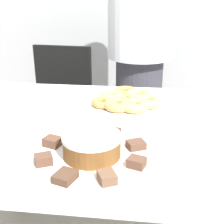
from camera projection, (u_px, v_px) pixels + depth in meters
name	position (u px, v px, depth m)	size (l,w,h in m)	color
table	(115.00, 148.00, 1.19)	(1.40, 0.94, 0.77)	silver
person_standing	(140.00, 50.00, 1.90)	(0.39, 0.39, 1.67)	#383842
office_chair_left	(58.00, 119.00, 2.10)	(0.47, 0.47, 0.88)	black
plate_cake	(92.00, 157.00, 0.92)	(0.39, 0.39, 0.01)	white
plate_donuts	(126.00, 105.00, 1.33)	(0.38, 0.38, 0.01)	white
frosted_cake	(92.00, 145.00, 0.91)	(0.17, 0.17, 0.07)	brown
lamington_0	(53.00, 142.00, 0.97)	(0.06, 0.06, 0.03)	brown
lamington_1	(44.00, 159.00, 0.87)	(0.06, 0.06, 0.03)	brown
lamington_2	(65.00, 177.00, 0.80)	(0.07, 0.07, 0.02)	#513828
lamington_3	(107.00, 177.00, 0.79)	(0.06, 0.06, 0.03)	brown
lamington_4	(137.00, 162.00, 0.86)	(0.06, 0.05, 0.03)	brown
lamington_5	(136.00, 145.00, 0.96)	(0.07, 0.06, 0.02)	brown
lamington_6	(113.00, 133.00, 1.03)	(0.06, 0.07, 0.02)	#513828
lamington_7	(80.00, 132.00, 1.04)	(0.06, 0.07, 0.03)	brown
donut_0	(126.00, 100.00, 1.32)	(0.10, 0.10, 0.03)	#C68447
donut_1	(148.00, 102.00, 1.29)	(0.12, 0.12, 0.04)	#E5AD66
donut_2	(139.00, 96.00, 1.36)	(0.12, 0.12, 0.04)	#E5AD66
donut_3	(126.00, 92.00, 1.42)	(0.11, 0.11, 0.03)	#C68447
donut_4	(111.00, 96.00, 1.36)	(0.11, 0.11, 0.04)	#E5AD66
donut_5	(105.00, 102.00, 1.30)	(0.11, 0.11, 0.03)	#D18E4C
donut_6	(118.00, 104.00, 1.26)	(0.12, 0.12, 0.04)	tan
donut_7	(135.00, 106.00, 1.25)	(0.11, 0.11, 0.04)	#E5AD66
napkin	(20.00, 133.00, 1.08)	(0.15, 0.12, 0.01)	white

